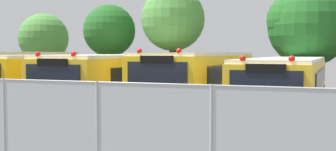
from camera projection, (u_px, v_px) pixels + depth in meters
name	position (u px, v px, depth m)	size (l,w,h in m)	color
ground_plane	(132.00, 110.00, 19.09)	(160.00, 160.00, 0.00)	#514F4C
school_bus_0	(12.00, 75.00, 21.68)	(2.64, 9.27, 2.77)	yellow
school_bus_1	(72.00, 78.00, 20.42)	(2.74, 11.53, 2.62)	yellow
school_bus_2	(130.00, 80.00, 18.85)	(2.70, 11.66, 2.63)	yellow
school_bus_3	(202.00, 81.00, 17.60)	(2.56, 9.75, 2.73)	yellow
school_bus_4	(288.00, 85.00, 16.56)	(2.54, 11.47, 2.52)	yellow
tree_0	(44.00, 39.00, 31.83)	(3.72, 3.72, 5.55)	#4C3823
tree_1	(109.00, 30.00, 27.98)	(3.46, 3.46, 5.79)	#4C3823
tree_2	(171.00, 20.00, 26.40)	(4.01, 3.96, 6.66)	#4C3823
tree_3	(305.00, 24.00, 22.77)	(4.40, 4.40, 6.25)	#4C3823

